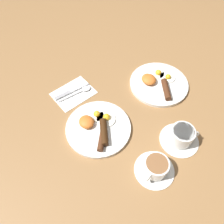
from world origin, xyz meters
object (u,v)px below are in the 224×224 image
Objects in this scene: breakfast_plate_far at (158,83)px; teacup_near at (155,168)px; spoon at (83,90)px; knife at (70,92)px; teacup_far at (181,136)px; breakfast_plate_near at (98,127)px.

breakfast_plate_far is 1.86× the size of teacup_near.
breakfast_plate_far is at bearing 133.93° from teacup_near.
teacup_near reaches higher than spoon.
breakfast_plate_far is at bearing -26.70° from knife.
spoon reaches higher than knife.
teacup_near is at bearing -46.07° from breakfast_plate_far.
spoon is at bearing -159.46° from teacup_far.
teacup_far reaches higher than knife.
teacup_far is (0.24, 0.23, 0.02)m from breakfast_plate_near.
breakfast_plate_far is at bearing -25.65° from spoon.
spoon is (-0.48, -0.00, -0.02)m from teacup_near.
breakfast_plate_near is at bearing -88.25° from knife.
teacup_far is at bearing -61.68° from knife.
teacup_near is (0.27, 0.06, 0.02)m from breakfast_plate_near.
breakfast_plate_far is 0.43m from teacup_near.
teacup_near is at bearing -84.84° from spoon.
breakfast_plate_far is 0.30m from teacup_far.
breakfast_plate_near is 0.97× the size of breakfast_plate_far.
breakfast_plate_far is 0.42m from knife.
teacup_far is 0.52m from knife.
breakfast_plate_far is at bearing 152.06° from teacup_far.
breakfast_plate_far is 1.77× the size of teacup_far.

